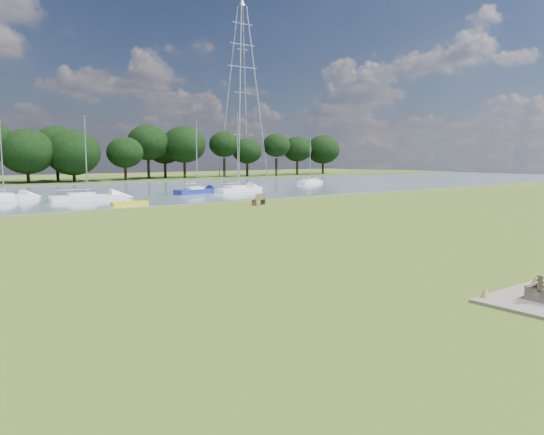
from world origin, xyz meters
TOP-DOWN VIEW (x-y plane):
  - ground at (0.00, 0.00)m, footprint 220.00×220.00m
  - river at (0.00, 42.00)m, footprint 220.00×40.00m
  - riverbank_bench at (11.92, 17.28)m, footprint 1.79×1.08m
  - kayak at (2.38, 24.00)m, footprint 3.34×0.85m
  - pylon at (46.85, 70.00)m, footprint 7.22×5.06m
  - tree_line at (1.21, 68.00)m, footprint 144.73×8.08m
  - sailboat_0 at (19.95, 32.62)m, footprint 7.20×3.41m
  - sailboat_1 at (-5.58, 35.95)m, footprint 6.56×4.07m
  - sailboat_3 at (1.16, 31.74)m, footprint 7.15×2.78m
  - sailboat_4 at (39.94, 41.55)m, footprint 5.75×3.13m
  - sailboat_7 at (14.46, 33.01)m, footprint 5.97×2.51m

SIDE VIEW (x-z plane):
  - ground at x=0.00m, z-range 0.00..0.00m
  - river at x=0.00m, z-range -0.05..0.05m
  - kayak at x=2.38m, z-range 0.05..0.38m
  - sailboat_4 at x=39.94m, z-range -3.12..4.06m
  - sailboat_3 at x=1.16m, z-range -3.66..4.66m
  - sailboat_1 at x=-5.58m, z-range -3.56..4.58m
  - sailboat_0 at x=19.95m, z-range -4.29..5.34m
  - riverbank_bench at x=11.92m, z-range 0.00..1.06m
  - sailboat_7 at x=14.46m, z-range -3.74..4.85m
  - tree_line at x=1.21m, z-range 0.98..10.76m
  - pylon at x=46.85m, z-range 4.28..40.58m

